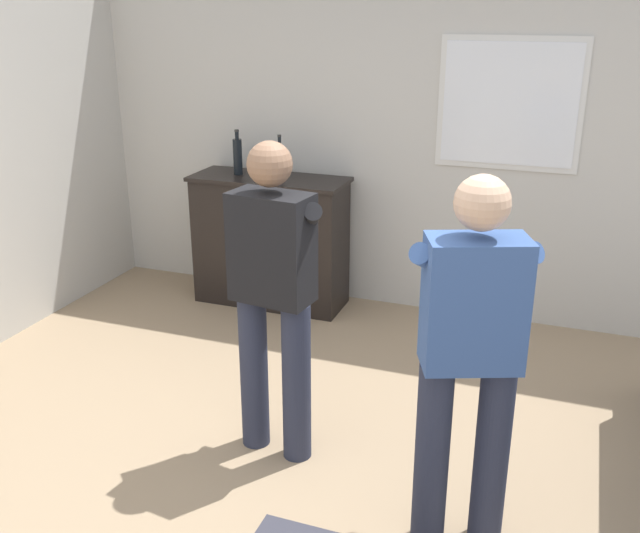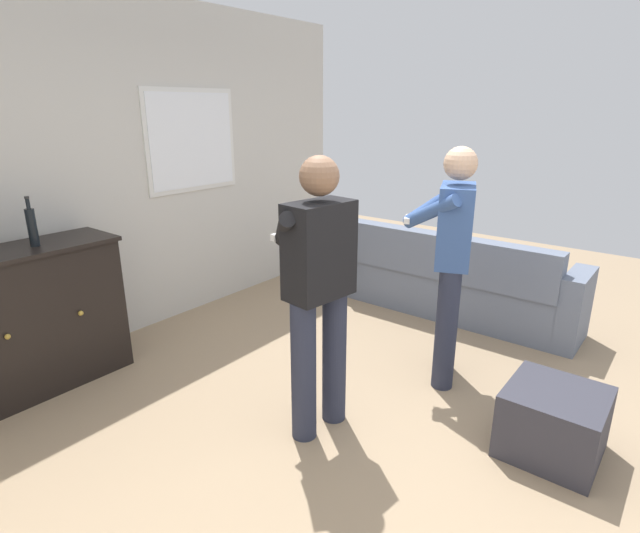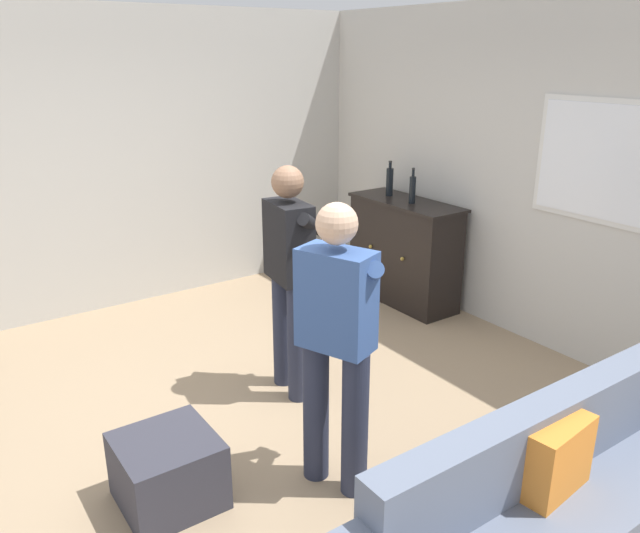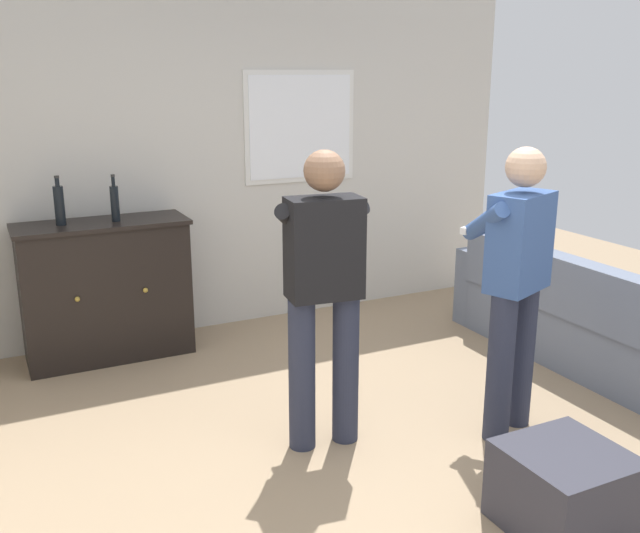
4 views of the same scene
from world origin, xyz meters
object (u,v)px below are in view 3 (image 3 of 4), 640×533
at_px(bottle_wine_green, 412,189).
at_px(bottle_liquor_amber, 390,181).
at_px(person_standing_left, 291,271).
at_px(couch, 558,512).
at_px(sideboard_cabinet, 404,251).
at_px(person_standing_right, 337,336).
at_px(ottoman, 168,471).

relative_size(bottle_wine_green, bottle_liquor_amber, 0.97).
bearing_deg(person_standing_left, bottle_liquor_amber, 120.98).
bearing_deg(bottle_wine_green, couch, -30.23).
relative_size(couch, person_standing_left, 1.44).
xyz_separation_m(bottle_wine_green, person_standing_left, (0.75, -1.83, -0.23)).
height_order(sideboard_cabinet, bottle_wine_green, bottle_wine_green).
height_order(bottle_wine_green, person_standing_right, person_standing_right).
xyz_separation_m(sideboard_cabinet, ottoman, (1.49, -3.07, -0.32)).
bearing_deg(bottle_wine_green, person_standing_left, -67.70).
height_order(sideboard_cabinet, person_standing_right, person_standing_right).
height_order(bottle_liquor_amber, person_standing_right, person_standing_right).
height_order(couch, person_standing_left, person_standing_left).
bearing_deg(person_standing_left, ottoman, -62.37).
relative_size(sideboard_cabinet, ottoman, 2.33).
bearing_deg(person_standing_left, sideboard_cabinet, 114.75).
height_order(bottle_wine_green, person_standing_left, person_standing_left).
xyz_separation_m(couch, person_standing_right, (-1.12, -0.49, 0.62)).
height_order(bottle_wine_green, ottoman, bottle_wine_green).
relative_size(bottle_liquor_amber, person_standing_right, 0.21).
height_order(sideboard_cabinet, person_standing_left, person_standing_left).
distance_m(couch, bottle_wine_green, 3.46).
distance_m(bottle_liquor_amber, person_standing_left, 2.19).
distance_m(bottle_wine_green, person_standing_left, 1.99).
relative_size(person_standing_left, person_standing_right, 1.00).
bearing_deg(bottle_wine_green, ottoman, -65.51).
distance_m(sideboard_cabinet, bottle_wine_green, 0.66).
distance_m(bottle_wine_green, bottle_liquor_amber, 0.37).
bearing_deg(person_standing_right, couch, 23.87).
bearing_deg(person_standing_left, couch, 3.70).
bearing_deg(sideboard_cabinet, bottle_wine_green, -13.80).
bearing_deg(bottle_wine_green, sideboard_cabinet, 166.20).
relative_size(bottle_wine_green, ottoman, 0.64).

